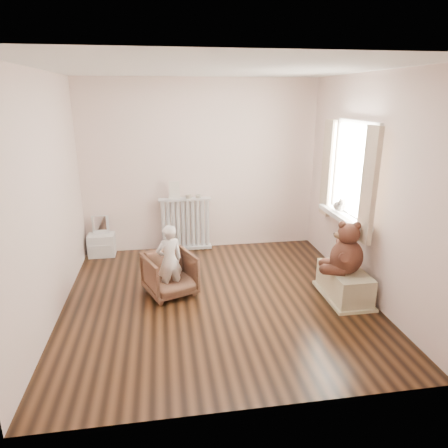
{
  "coord_description": "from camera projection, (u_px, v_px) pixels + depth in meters",
  "views": [
    {
      "loc": [
        -0.59,
        -4.26,
        2.33
      ],
      "look_at": [
        0.15,
        0.45,
        0.8
      ],
      "focal_mm": 32.0,
      "sensor_mm": 36.0,
      "label": 1
    }
  ],
  "objects": [
    {
      "name": "back_wall",
      "position": [
        201.0,
        167.0,
        6.11
      ],
      "size": [
        3.6,
        0.02,
        2.6
      ],
      "primitive_type": "cube",
      "color": "white",
      "rests_on": "ground"
    },
    {
      "name": "teddy_bear",
      "position": [
        347.0,
        248.0,
        4.59
      ],
      "size": [
        0.6,
        0.53,
        0.61
      ],
      "primitive_type": null,
      "rotation": [
        0.0,
        0.0,
        -0.35
      ],
      "color": "#3E1F15",
      "rests_on": "toy_bench"
    },
    {
      "name": "tin_b",
      "position": [
        198.0,
        196.0,
        6.12
      ],
      "size": [
        0.08,
        0.08,
        0.04
      ],
      "primitive_type": "cylinder",
      "color": "#A59E8C",
      "rests_on": "radiator"
    },
    {
      "name": "toy_vanity",
      "position": [
        101.0,
        238.0,
        6.05
      ],
      "size": [
        0.39,
        0.28,
        0.61
      ],
      "primitive_type": "cube",
      "color": "silver",
      "rests_on": "floor"
    },
    {
      "name": "window",
      "position": [
        355.0,
        171.0,
        4.91
      ],
      "size": [
        0.03,
        0.9,
        1.1
      ],
      "primitive_type": "cube",
      "color": "white",
      "rests_on": "right_wall"
    },
    {
      "name": "ceiling",
      "position": [
        216.0,
        68.0,
        4.02
      ],
      "size": [
        3.6,
        3.6,
        0.01
      ],
      "primitive_type": "cube",
      "color": "white",
      "rests_on": "ground"
    },
    {
      "name": "child",
      "position": [
        169.0,
        260.0,
        4.76
      ],
      "size": [
        0.38,
        0.32,
        0.89
      ],
      "primitive_type": "imported",
      "rotation": [
        0.0,
        0.0,
        3.52
      ],
      "color": "white",
      "rests_on": "armchair"
    },
    {
      "name": "armchair",
      "position": [
        170.0,
        274.0,
        4.87
      ],
      "size": [
        0.73,
        0.74,
        0.52
      ],
      "primitive_type": "imported",
      "rotation": [
        0.0,
        0.0,
        0.37
      ],
      "color": "brown",
      "rests_on": "floor"
    },
    {
      "name": "curtain_right",
      "position": [
        328.0,
        168.0,
        5.45
      ],
      "size": [
        0.06,
        0.26,
        1.3
      ],
      "primitive_type": "cube",
      "color": "beige",
      "rests_on": "right_wall"
    },
    {
      "name": "left_wall",
      "position": [
        46.0,
        200.0,
        4.15
      ],
      "size": [
        0.02,
        3.6,
        2.6
      ],
      "primitive_type": "cube",
      "color": "white",
      "rests_on": "ground"
    },
    {
      "name": "paper_doll",
      "position": [
        174.0,
        190.0,
        6.03
      ],
      "size": [
        0.16,
        0.01,
        0.27
      ],
      "primitive_type": "cube",
      "color": "beige",
      "rests_on": "radiator"
    },
    {
      "name": "floor",
      "position": [
        218.0,
        299.0,
        4.81
      ],
      "size": [
        3.6,
        3.6,
        0.01
      ],
      "primitive_type": "cube",
      "color": "black",
      "rests_on": "ground"
    },
    {
      "name": "window_sill",
      "position": [
        344.0,
        217.0,
        5.07
      ],
      "size": [
        0.22,
        1.1,
        0.06
      ],
      "primitive_type": "cube",
      "color": "silver",
      "rests_on": "right_wall"
    },
    {
      "name": "tin_a",
      "position": [
        189.0,
        196.0,
        6.09
      ],
      "size": [
        0.09,
        0.09,
        0.06
      ],
      "primitive_type": "cylinder",
      "color": "#A59E8C",
      "rests_on": "radiator"
    },
    {
      "name": "plush_cat",
      "position": [
        339.0,
        204.0,
        5.16
      ],
      "size": [
        0.18,
        0.25,
        0.19
      ],
      "primitive_type": null,
      "rotation": [
        0.0,
        0.0,
        -0.23
      ],
      "color": "#69615B",
      "rests_on": "window_sill"
    },
    {
      "name": "toy_bench",
      "position": [
        344.0,
        282.0,
        4.8
      ],
      "size": [
        0.41,
        0.77,
        0.36
      ],
      "primitive_type": "cube",
      "color": "beige",
      "rests_on": "floor"
    },
    {
      "name": "curtain_left",
      "position": [
        369.0,
        186.0,
        4.38
      ],
      "size": [
        0.06,
        0.26,
        1.3
      ],
      "primitive_type": "cube",
      "color": "beige",
      "rests_on": "right_wall"
    },
    {
      "name": "radiator",
      "position": [
        186.0,
        226.0,
        6.23
      ],
      "size": [
        0.8,
        0.15,
        0.84
      ],
      "primitive_type": "cube",
      "color": "silver",
      "rests_on": "floor"
    },
    {
      "name": "front_wall",
      "position": [
        253.0,
        255.0,
        2.72
      ],
      "size": [
        3.6,
        0.02,
        2.6
      ],
      "primitive_type": "cube",
      "color": "white",
      "rests_on": "ground"
    },
    {
      "name": "right_wall",
      "position": [
        369.0,
        188.0,
        4.68
      ],
      "size": [
        0.02,
        3.6,
        2.6
      ],
      "primitive_type": "cube",
      "color": "white",
      "rests_on": "ground"
    }
  ]
}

